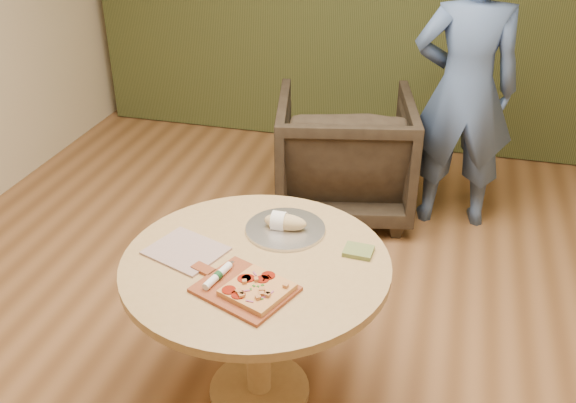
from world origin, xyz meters
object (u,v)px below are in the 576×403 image
Objects in this scene: pedestal_table at (257,287)px; serving_tray at (285,229)px; bread_roll at (283,222)px; flatbread_pizza at (257,289)px; armchair at (344,149)px; cutlery_roll at (218,276)px; pizza_paddle at (243,288)px; person_standing at (465,91)px.

pedestal_table is 3.15× the size of serving_tray.
flatbread_pizza is at bearing -86.92° from bread_roll.
bread_roll is 1.59m from armchair.
cutlery_roll reaches higher than serving_tray.
pizza_paddle is 2.46× the size of bread_roll.
cutlery_roll is at bearing -170.03° from pizza_paddle.
serving_tray is (0.06, 0.26, 0.15)m from pedestal_table.
bread_roll reaches higher than cutlery_roll.
flatbread_pizza is at bearing -87.98° from serving_tray.
person_standing is (0.70, 2.09, 0.14)m from flatbread_pizza.
person_standing is at bearing 172.17° from armchair.
armchair is 0.86m from person_standing.
serving_tray is (0.16, 0.44, -0.02)m from cutlery_roll.
armchair is at bearing 99.47° from cutlery_roll.
pizza_paddle is at bearing 76.85° from armchair.
armchair is at bearing 90.38° from serving_tray.
flatbread_pizza is 2.06m from armchair.
bread_roll is 0.21× the size of armchair.
serving_tray reaches higher than pizza_paddle.
cutlery_roll is 2.02m from armchair.
serving_tray is 1.77m from person_standing.
armchair reaches higher than flatbread_pizza.
pedestal_table is 0.32m from bread_roll.
cutlery_roll reaches higher than pedestal_table.
serving_tray is at bearing 83.96° from cutlery_roll.
cutlery_roll is 0.46m from serving_tray.
bread_roll is (0.15, 0.44, 0.01)m from cutlery_roll.
armchair reaches higher than pizza_paddle.
bread_roll reaches higher than flatbread_pizza.
pizza_paddle is 1.65× the size of flatbread_pizza.
armchair is (-0.03, 2.03, -0.32)m from flatbread_pizza.
bread_roll is (-0.03, 0.48, 0.02)m from flatbread_pizza.
bread_roll reaches higher than serving_tray.
cutlery_roll is at bearing -109.70° from serving_tray.
cutlery_roll reaches higher than pizza_paddle.
flatbread_pizza is at bearing 7.10° from pizza_paddle.
pizza_paddle is 0.46m from serving_tray.
pizza_paddle is 0.46m from bread_roll.
flatbread_pizza is 0.16× the size of person_standing.
person_standing is (0.76, 2.07, 0.16)m from pizza_paddle.
cutlery_roll is 0.46m from bread_roll.
armchair is at bearing 88.48° from pedestal_table.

